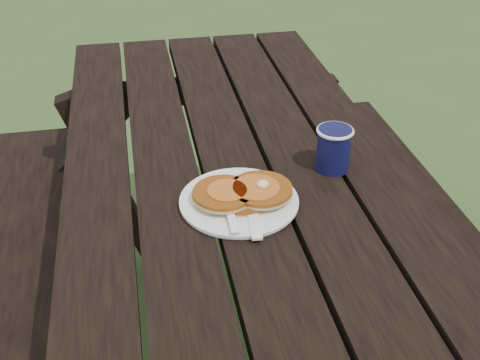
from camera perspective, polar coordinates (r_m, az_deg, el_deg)
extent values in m
cube|color=black|center=(1.31, -0.08, -0.71)|extent=(0.75, 1.80, 0.04)
cube|color=black|center=(1.52, -21.53, -12.31)|extent=(0.25, 1.80, 0.04)
cube|color=black|center=(1.67, 19.17, -7.23)|extent=(0.25, 1.80, 0.04)
cylinder|color=white|center=(1.22, -0.10, -2.07)|extent=(0.31, 0.31, 0.01)
cylinder|color=#8D460F|center=(1.22, 0.18, -1.59)|extent=(0.13, 0.13, 0.01)
cylinder|color=#8D460F|center=(1.21, -1.61, -1.27)|extent=(0.12, 0.12, 0.01)
cylinder|color=#8D460F|center=(1.22, 1.98, -0.90)|extent=(0.13, 0.13, 0.01)
cylinder|color=#A84F18|center=(1.21, 1.54, -0.67)|extent=(0.10, 0.10, 0.00)
ellipsoid|color=#F4E59E|center=(1.21, 2.17, -0.41)|extent=(0.02, 0.02, 0.02)
cube|color=white|center=(1.18, 1.16, -2.94)|extent=(0.04, 0.18, 0.00)
cylinder|color=#0D0E37|center=(1.33, 8.85, 2.92)|extent=(0.07, 0.07, 0.10)
torus|color=white|center=(1.31, 9.02, 4.64)|extent=(0.08, 0.08, 0.01)
cylinder|color=black|center=(1.31, 9.01, 4.56)|extent=(0.06, 0.06, 0.01)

